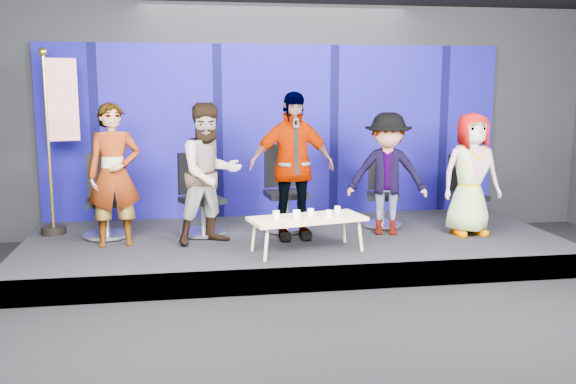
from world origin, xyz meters
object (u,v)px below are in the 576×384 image
object	(u,v)px
panelist_a	(114,175)
mug_a	(276,215)
chair_e	(466,203)
mug_c	(311,212)
panelist_c	(292,166)
panelist_d	(387,174)
panelist_b	(210,174)
chair_d	(382,203)
panelist_e	(471,174)
mug_d	(329,213)
chair_b	(201,208)
chair_c	(285,202)
flag_stand	(58,137)
coffee_table	(307,220)
chair_a	(106,210)
mug_b	(297,214)
mug_e	(338,210)

from	to	relation	value
panelist_a	mug_a	size ratio (longest dim) A/B	18.38
chair_e	mug_c	world-z (taller)	chair_e
panelist_c	panelist_d	bearing A→B (deg)	-2.75
panelist_b	panelist_d	bearing A→B (deg)	-20.58
chair_d	panelist_e	size ratio (longest dim) A/B	0.62
panelist_d	mug_a	distance (m)	1.83
mug_d	panelist_c	bearing A→B (deg)	114.48
chair_d	chair_e	world-z (taller)	same
chair_b	chair_c	bearing A→B (deg)	-19.17
mug_c	flag_stand	distance (m)	3.55
chair_e	panelist_e	size ratio (longest dim) A/B	0.62
panelist_b	panelist_a	bearing A→B (deg)	152.35
panelist_e	mug_d	bearing A→B (deg)	-166.77
panelist_b	chair_c	distance (m)	1.31
chair_c	flag_stand	size ratio (longest dim) A/B	0.48
chair_d	panelist_e	bearing A→B (deg)	-19.19
chair_c	mug_a	size ratio (longest dim) A/B	12.19
mug_d	flag_stand	size ratio (longest dim) A/B	0.03
coffee_table	mug_c	world-z (taller)	mug_c
panelist_a	panelist_e	size ratio (longest dim) A/B	1.09
panelist_a	chair_b	size ratio (longest dim) A/B	1.62
panelist_b	panelist_d	world-z (taller)	panelist_b
chair_a	mug_b	xyz separation A→B (m)	(2.34, -1.24, 0.11)
chair_b	panelist_a	bearing A→B (deg)	177.45
panelist_c	flag_stand	xyz separation A→B (m)	(-3.02, 0.79, 0.35)
panelist_d	mug_a	world-z (taller)	panelist_d
mug_d	mug_b	bearing A→B (deg)	-175.32
panelist_a	chair_c	size ratio (longest dim) A/B	1.51
chair_b	panelist_d	size ratio (longest dim) A/B	0.67
chair_c	panelist_d	bearing A→B (deg)	-24.34
mug_c	flag_stand	bearing A→B (deg)	155.99
chair_a	panelist_d	size ratio (longest dim) A/B	0.67
flag_stand	panelist_c	bearing A→B (deg)	-30.92
panelist_c	chair_d	xyz separation A→B (m)	(1.41, 0.54, -0.63)
panelist_c	flag_stand	distance (m)	3.15
chair_b	chair_d	size ratio (longest dim) A/B	1.09
chair_b	chair_c	size ratio (longest dim) A/B	0.93
mug_a	mug_c	bearing A→B (deg)	14.04
chair_d	chair_e	size ratio (longest dim) A/B	1.00
chair_a	mug_c	xyz separation A→B (m)	(2.54, -1.10, 0.11)
chair_a	coffee_table	size ratio (longest dim) A/B	0.75
chair_c	mug_e	xyz separation A→B (m)	(0.49, -1.03, 0.08)
panelist_d	flag_stand	bearing A→B (deg)	-173.46
mug_b	flag_stand	bearing A→B (deg)	152.36
chair_a	mug_d	bearing A→B (deg)	-30.51
panelist_d	panelist_b	bearing A→B (deg)	-160.78
mug_b	panelist_e	bearing A→B (deg)	13.47
mug_c	mug_e	bearing A→B (deg)	14.44
panelist_a	mug_c	xyz separation A→B (m)	(2.37, -0.62, -0.43)
chair_c	flag_stand	xyz separation A→B (m)	(-3.02, 0.28, 0.92)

